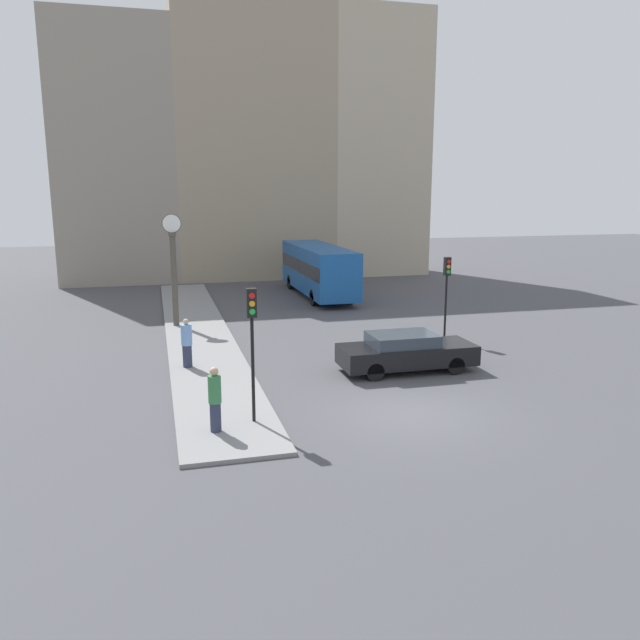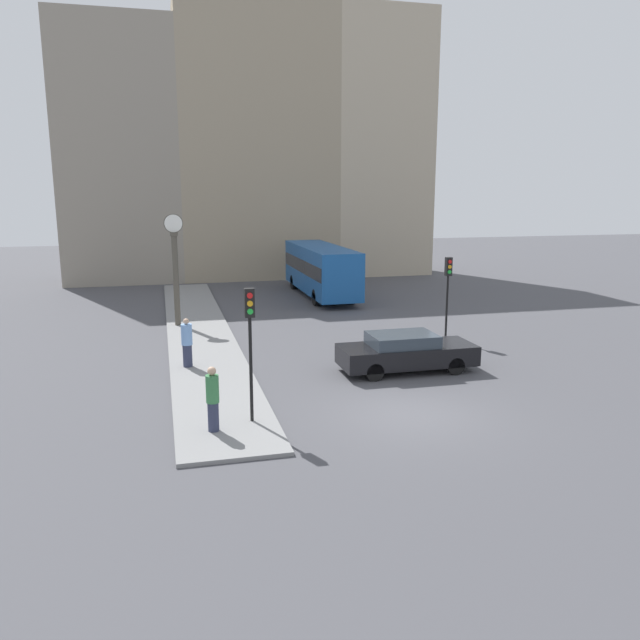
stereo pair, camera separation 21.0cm
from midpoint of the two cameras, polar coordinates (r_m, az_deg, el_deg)
The scene contains 10 objects.
ground_plane at distance 17.98m, azimuth 8.52°, elevation -8.49°, with size 120.00×120.00×0.00m, color #47474C.
sidewalk_corner at distance 28.11m, azimuth -10.80°, elevation -1.02°, with size 2.74×27.78×0.11m, color gray.
building_row at distance 45.55m, azimuth -5.77°, elevation 15.36°, with size 25.68×5.00×18.57m.
sedan_car at distance 21.83m, azimuth 8.14°, elevation -2.91°, with size 4.70×1.81×1.35m.
bus_distant at distance 36.89m, azimuth 0.23°, elevation 4.79°, with size 2.35×9.60×2.95m.
traffic_light_near at distance 16.33m, azimuth -6.06°, elevation -0.63°, with size 0.26×0.24×3.61m.
traffic_light_far at distance 26.22m, azimuth 11.84°, elevation 3.50°, with size 0.26×0.24×3.50m.
street_clock at distance 28.94m, azimuth -12.87°, elevation 4.57°, with size 0.85×0.34×5.05m.
pedestrian_blue_stripe at distance 22.23m, azimuth -11.80°, elevation -2.05°, with size 0.38×0.38×1.73m.
pedestrian_green_hoodie at distance 16.24m, azimuth -9.42°, elevation -7.12°, with size 0.34×0.34×1.71m.
Camera 2 is at (-6.58, -15.53, 6.20)m, focal length 35.00 mm.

